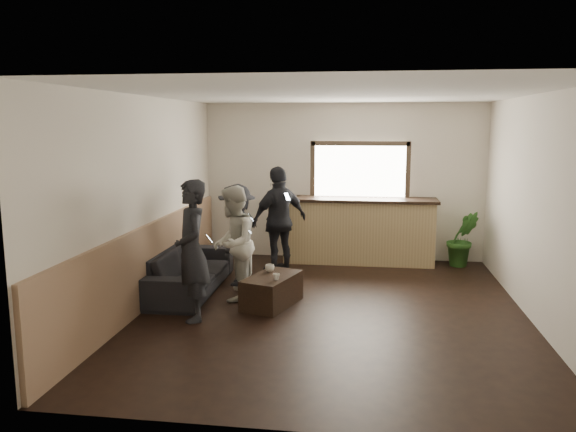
# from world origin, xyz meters

# --- Properties ---
(ground) EXTENTS (5.00, 6.00, 0.01)m
(ground) POSITION_xyz_m (0.00, 0.00, 0.00)
(ground) COLOR black
(room_shell) EXTENTS (5.01, 6.01, 2.80)m
(room_shell) POSITION_xyz_m (-0.74, 0.00, 1.47)
(room_shell) COLOR silver
(room_shell) RESTS_ON ground
(bar_counter) EXTENTS (2.70, 0.68, 2.13)m
(bar_counter) POSITION_xyz_m (0.30, 2.70, 0.64)
(bar_counter) COLOR #9E8356
(bar_counter) RESTS_ON ground
(sofa) EXTENTS (0.89, 2.22, 0.64)m
(sofa) POSITION_xyz_m (-2.15, 0.61, 0.32)
(sofa) COLOR black
(sofa) RESTS_ON ground
(coffee_table) EXTENTS (0.77, 1.04, 0.41)m
(coffee_table) POSITION_xyz_m (-0.81, 0.11, 0.20)
(coffee_table) COLOR black
(coffee_table) RESTS_ON ground
(cup_a) EXTENTS (0.17, 0.17, 0.10)m
(cup_a) POSITION_xyz_m (-0.87, 0.31, 0.46)
(cup_a) COLOR silver
(cup_a) RESTS_ON coffee_table
(cup_b) EXTENTS (0.12, 0.12, 0.08)m
(cup_b) POSITION_xyz_m (-0.72, -0.08, 0.45)
(cup_b) COLOR silver
(cup_b) RESTS_ON coffee_table
(potted_plant) EXTENTS (0.58, 0.49, 0.97)m
(potted_plant) POSITION_xyz_m (2.08, 2.65, 0.48)
(potted_plant) COLOR #2D6623
(potted_plant) RESTS_ON ground
(person_a) EXTENTS (0.68, 0.77, 1.76)m
(person_a) POSITION_xyz_m (-1.70, -0.56, 0.88)
(person_a) COLOR black
(person_a) RESTS_ON ground
(person_b) EXTENTS (0.63, 0.79, 1.60)m
(person_b) POSITION_xyz_m (-1.39, 0.31, 0.80)
(person_b) COLOR beige
(person_b) RESTS_ON ground
(person_c) EXTENTS (0.58, 1.00, 1.54)m
(person_c) POSITION_xyz_m (-1.50, 1.04, 0.77)
(person_c) COLOR black
(person_c) RESTS_ON ground
(person_d) EXTENTS (1.04, 1.02, 1.76)m
(person_d) POSITION_xyz_m (-0.97, 1.78, 0.88)
(person_d) COLOR black
(person_d) RESTS_ON ground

